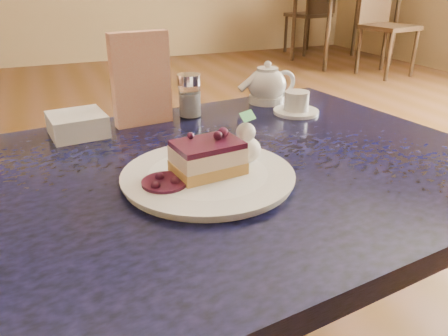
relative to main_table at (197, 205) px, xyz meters
name	(u,v)px	position (x,y,z in m)	size (l,w,h in m)	color
main_table	(197,205)	(0.00, 0.00, 0.00)	(1.20, 0.87, 0.70)	black
dessert_plate	(208,176)	(0.01, -0.05, 0.08)	(0.28, 0.28, 0.01)	white
cheesecake_slice	(208,158)	(0.01, -0.05, 0.11)	(0.12, 0.09, 0.06)	gold
whipped_cream	(245,149)	(0.08, -0.03, 0.11)	(0.05, 0.05, 0.05)	white
berry_sauce	(165,182)	(-0.07, -0.06, 0.09)	(0.07, 0.07, 0.01)	black
tea_set	(272,90)	(0.32, 0.31, 0.11)	(0.18, 0.22, 0.10)	white
menu_card	(141,79)	(-0.03, 0.29, 0.18)	(0.13, 0.03, 0.21)	#FFF2C9
sugar_shaker	(190,95)	(0.09, 0.30, 0.13)	(0.06, 0.06, 0.10)	white
napkin_stack	(77,124)	(-0.17, 0.27, 0.10)	(0.11, 0.11, 0.05)	white
bg_table_far_right	(340,56)	(3.17, 3.78, -0.55)	(1.22, 2.01, 1.33)	black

